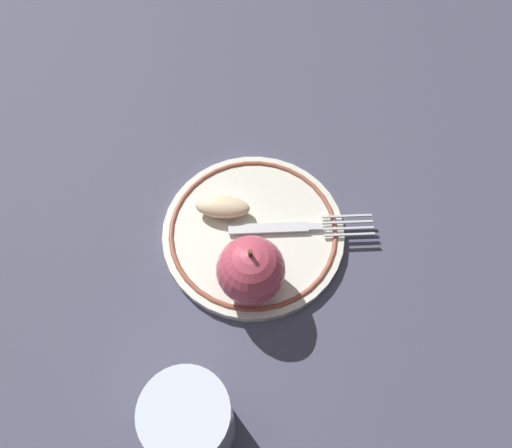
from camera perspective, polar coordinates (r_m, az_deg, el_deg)
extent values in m
plane|color=#48475D|center=(0.58, -0.70, -1.58)|extent=(2.00, 2.00, 0.00)
cylinder|color=silver|center=(0.57, 0.00, -1.36)|extent=(0.21, 0.21, 0.01)
torus|color=#9D523D|center=(0.57, 0.00, -1.10)|extent=(0.19, 0.19, 0.01)
sphere|color=#C6475B|center=(0.51, -0.60, -5.28)|extent=(0.07, 0.07, 0.07)
cylinder|color=brown|center=(0.47, -0.64, -3.42)|extent=(0.00, 0.00, 0.01)
ellipsoid|color=beige|center=(0.57, -3.85, 1.95)|extent=(0.06, 0.06, 0.02)
cube|color=silver|center=(0.57, 1.42, -0.48)|extent=(0.08, 0.07, 0.00)
cube|color=silver|center=(0.57, 6.81, -0.29)|extent=(0.02, 0.02, 0.00)
cube|color=silver|center=(0.57, 10.62, -1.21)|extent=(0.05, 0.04, 0.00)
cube|color=silver|center=(0.58, 10.52, -0.50)|extent=(0.05, 0.04, 0.00)
cube|color=silver|center=(0.58, 10.42, 0.19)|extent=(0.05, 0.04, 0.00)
cube|color=silver|center=(0.58, 10.32, 0.88)|extent=(0.05, 0.04, 0.00)
cylinder|color=silver|center=(0.47, -7.46, -21.42)|extent=(0.07, 0.07, 0.11)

